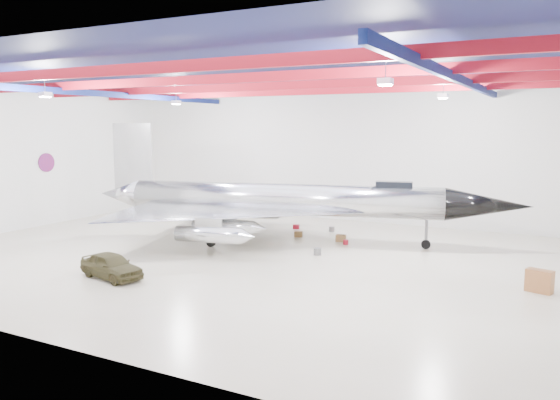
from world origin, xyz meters
The scene contains 16 objects.
floor centered at (0.00, 0.00, 0.00)m, with size 40.00×40.00×0.00m, color #B8AE92.
wall_back centered at (0.00, 15.00, 5.50)m, with size 40.00×40.00×0.00m, color silver.
wall_left centered at (-20.00, 0.00, 5.50)m, with size 30.00×30.00×0.00m, color silver.
ceiling centered at (0.00, 0.00, 11.00)m, with size 40.00×40.00×0.00m, color #0A0F38.
ceiling_structure centered at (0.00, 0.00, 10.32)m, with size 39.50×29.50×1.08m.
wall_roundel centered at (-19.94, 2.00, 5.00)m, with size 1.50×1.50×0.10m, color #B21414.
jet_aircraft centered at (-0.20, 4.68, 2.65)m, with size 29.25×20.51×8.09m.
jeep centered at (-3.99, -7.46, 0.68)m, with size 1.60×3.97×1.35m, color #3E391F.
desk centered at (15.98, 0.12, 0.55)m, with size 1.19×0.60×1.10m, color brown.
toolbox_red centered at (-1.36, 9.38, 0.17)m, with size 0.48×0.38×0.34m, color maroon.
engine_drum centered at (3.53, 2.21, 0.21)m, with size 0.48×0.48×0.43m, color #59595B.
parts_bin centered at (3.37, 6.63, 0.23)m, with size 0.66×0.52×0.46m, color olive.
crate_small centered at (-6.91, 7.56, 0.12)m, with size 0.33×0.26×0.23m, color #59595B.
tool_chest centered at (4.02, 5.83, 0.16)m, with size 0.36×0.36×0.32m, color maroon.
oil_barrel centered at (0.10, 6.71, 0.19)m, with size 0.55×0.44×0.39m, color olive.
spares_box centered at (1.51, 9.57, 0.19)m, with size 0.43×0.43×0.39m, color #59595B.
Camera 1 is at (16.57, -28.04, 7.91)m, focal length 35.00 mm.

